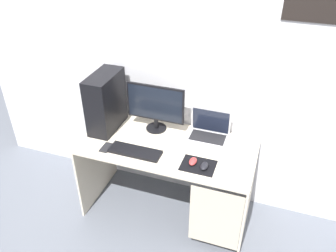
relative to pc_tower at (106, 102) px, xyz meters
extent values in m
plane|color=slate|center=(0.58, -0.08, -1.00)|extent=(8.00, 8.00, 0.00)
cube|color=silver|center=(0.58, 0.30, 0.30)|extent=(4.00, 0.04, 2.60)
cube|color=black|center=(1.46, 0.27, 0.87)|extent=(0.36, 0.01, 0.26)
cube|color=beige|center=(0.58, -0.08, -0.27)|extent=(1.43, 0.68, 0.03)
cube|color=beige|center=(-0.12, -0.08, -0.64)|extent=(0.02, 0.68, 0.72)
cube|color=beige|center=(1.29, -0.08, -0.64)|extent=(0.02, 0.68, 0.72)
cube|color=beige|center=(1.08, -0.41, -0.61)|extent=(0.40, 0.01, 0.57)
cube|color=black|center=(0.00, 0.00, 0.00)|extent=(0.19, 0.41, 0.50)
cylinder|color=black|center=(0.41, 0.11, -0.24)|extent=(0.18, 0.18, 0.01)
cylinder|color=black|center=(0.41, 0.11, -0.19)|extent=(0.04, 0.04, 0.09)
cube|color=black|center=(0.41, 0.10, 0.01)|extent=(0.50, 0.02, 0.32)
cube|color=black|center=(0.41, 0.09, 0.01)|extent=(0.47, 0.00, 0.29)
cube|color=silver|center=(0.87, 0.09, -0.24)|extent=(0.33, 0.24, 0.01)
cube|color=black|center=(0.87, 0.11, -0.24)|extent=(0.29, 0.16, 0.00)
cube|color=silver|center=(0.87, 0.19, -0.12)|extent=(0.33, 0.04, 0.24)
cube|color=black|center=(0.87, 0.18, -0.12)|extent=(0.31, 0.03, 0.21)
cube|color=black|center=(0.38, -0.27, -0.24)|extent=(0.42, 0.14, 0.02)
cube|color=black|center=(0.89, -0.26, -0.25)|extent=(0.26, 0.20, 0.00)
ellipsoid|color=#B23333|center=(0.84, -0.25, -0.23)|extent=(0.06, 0.10, 0.03)
ellipsoid|color=black|center=(0.94, -0.28, -0.23)|extent=(0.06, 0.10, 0.03)
cube|color=#232326|center=(0.13, -0.29, -0.25)|extent=(0.07, 0.13, 0.01)
camera|label=1|loc=(1.34, -2.25, 1.43)|focal=37.06mm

